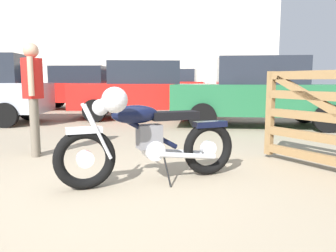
% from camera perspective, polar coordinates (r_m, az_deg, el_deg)
% --- Properties ---
extents(ground_plane, '(80.00, 80.00, 0.00)m').
position_cam_1_polar(ground_plane, '(3.52, -9.05, -10.90)').
color(ground_plane, gray).
extents(vintage_motorcycle, '(1.89, 1.14, 1.07)m').
position_cam_1_polar(vintage_motorcycle, '(3.65, -3.57, -2.17)').
color(vintage_motorcycle, black).
rests_on(vintage_motorcycle, ground_plane).
extents(bystander, '(0.30, 0.43, 1.66)m').
position_cam_1_polar(bystander, '(5.32, -22.00, 6.09)').
color(bystander, '#706656').
rests_on(bystander, ground_plane).
extents(dark_sedan_left, '(4.43, 2.46, 1.67)m').
position_cam_1_polar(dark_sedan_left, '(10.05, -4.19, 6.08)').
color(dark_sedan_left, black).
rests_on(dark_sedan_left, ground_plane).
extents(silver_sedan_mid, '(4.24, 1.99, 1.67)m').
position_cam_1_polar(silver_sedan_mid, '(13.59, -14.50, 6.28)').
color(silver_sedan_mid, black).
rests_on(silver_sedan_mid, ground_plane).
extents(white_estate_far, '(4.00, 2.03, 1.78)m').
position_cam_1_polar(white_estate_far, '(19.85, 0.74, 7.13)').
color(white_estate_far, black).
rests_on(white_estate_far, ground_plane).
extents(pale_sedan_back, '(4.22, 1.96, 1.67)m').
position_cam_1_polar(pale_sedan_back, '(8.52, 15.13, 5.55)').
color(pale_sedan_back, black).
rests_on(pale_sedan_back, ground_plane).
extents(industrial_building, '(24.54, 12.73, 20.88)m').
position_cam_1_polar(industrial_building, '(33.38, -4.45, 14.34)').
color(industrial_building, beige).
rests_on(industrial_building, ground_plane).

